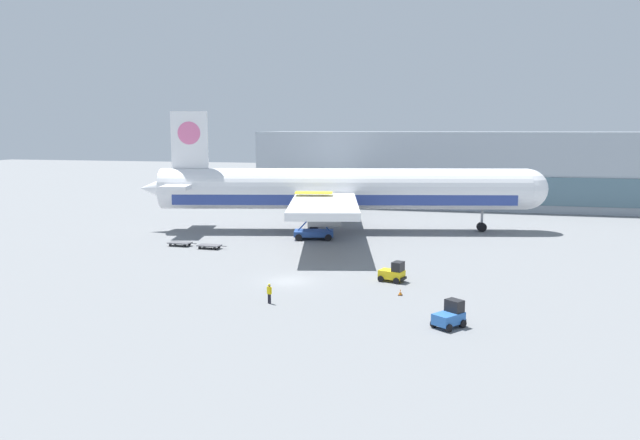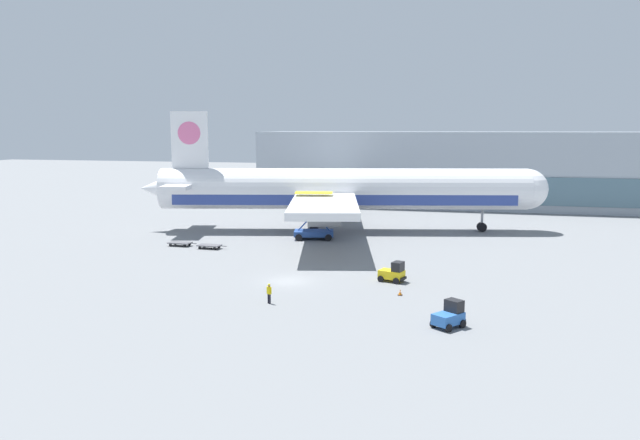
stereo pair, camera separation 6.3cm
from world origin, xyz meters
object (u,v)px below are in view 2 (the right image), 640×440
object	(u,v)px
baggage_tug_foreground	(393,273)
baggage_dolly_second	(210,246)
baggage_dolly_lead	(180,243)
ground_crew_near	(269,292)
airplane_main	(338,191)
baggage_tug_mid	(450,316)
scissor_lift_loader	(314,222)
traffic_cone_near	(400,292)

from	to	relation	value
baggage_tug_foreground	baggage_dolly_second	distance (m)	26.46
baggage_dolly_lead	ground_crew_near	distance (m)	29.19
airplane_main	baggage_dolly_second	world-z (taller)	airplane_main
baggage_dolly_second	ground_crew_near	bearing A→B (deg)	-52.98
baggage_tug_foreground	baggage_tug_mid	distance (m)	14.10
baggage_tug_mid	baggage_dolly_lead	world-z (taller)	baggage_tug_mid
airplane_main	scissor_lift_loader	size ratio (longest dim) A/B	9.15
scissor_lift_loader	baggage_dolly_lead	xyz separation A→B (m)	(-15.01, -8.93, -1.94)
airplane_main	scissor_lift_loader	bearing A→B (deg)	-116.06
airplane_main	scissor_lift_loader	distance (m)	8.19
scissor_lift_loader	baggage_tug_foreground	size ratio (longest dim) A/B	2.28
airplane_main	baggage_tug_mid	distance (m)	44.71
traffic_cone_near	baggage_dolly_lead	bearing A→B (deg)	150.49
airplane_main	baggage_tug_foreground	bearing A→B (deg)	-80.31
airplane_main	traffic_cone_near	xyz separation A→B (m)	(12.84, -32.86, -5.56)
scissor_lift_loader	traffic_cone_near	bearing A→B (deg)	-73.23
baggage_dolly_second	traffic_cone_near	size ratio (longest dim) A/B	6.56
airplane_main	baggage_dolly_lead	distance (m)	23.86
scissor_lift_loader	baggage_tug_mid	xyz separation A→B (m)	(19.14, -33.66, -1.45)
ground_crew_near	traffic_cone_near	xyz separation A→B (m)	(10.37, 5.28, -0.73)
baggage_tug_foreground	ground_crew_near	distance (m)	13.61
airplane_main	baggage_tug_foreground	distance (m)	30.74
baggage_tug_mid	traffic_cone_near	bearing A→B (deg)	66.82
traffic_cone_near	baggage_tug_mid	bearing A→B (deg)	-60.10
ground_crew_near	baggage_dolly_second	bearing A→B (deg)	153.65
baggage_tug_mid	baggage_dolly_second	world-z (taller)	baggage_tug_mid
baggage_dolly_lead	ground_crew_near	bearing A→B (deg)	-46.88
airplane_main	baggage_tug_mid	xyz separation A→B (m)	(17.44, -40.86, -4.96)
baggage_dolly_second	ground_crew_near	size ratio (longest dim) A/B	2.17
baggage_tug_foreground	ground_crew_near	world-z (taller)	baggage_tug_foreground
traffic_cone_near	baggage_dolly_second	bearing A→B (deg)	147.67
baggage_dolly_lead	ground_crew_near	size ratio (longest dim) A/B	2.17
scissor_lift_loader	ground_crew_near	xyz separation A→B (m)	(4.17, -30.93, -1.32)
ground_crew_near	traffic_cone_near	world-z (taller)	ground_crew_near
baggage_dolly_lead	ground_crew_near	xyz separation A→B (m)	(19.18, -22.00, 0.62)
baggage_dolly_second	scissor_lift_loader	bearing A→B (deg)	44.20
baggage_tug_mid	scissor_lift_loader	bearing A→B (deg)	66.54
airplane_main	traffic_cone_near	world-z (taller)	airplane_main
baggage_dolly_lead	traffic_cone_near	bearing A→B (deg)	-27.47
baggage_tug_foreground	airplane_main	bearing A→B (deg)	129.54
airplane_main	scissor_lift_loader	world-z (taller)	airplane_main
airplane_main	baggage_dolly_second	size ratio (longest dim) A/B	15.37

